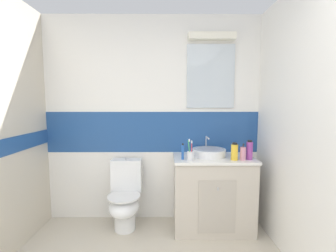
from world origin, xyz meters
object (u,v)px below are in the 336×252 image
Objects in this scene: sink_basin at (209,152)px; toothpaste_tube_upright at (183,152)px; toilet at (125,197)px; toothbrush_cup at (190,155)px; shampoo_bottle_tall at (249,150)px; mouthwash_bottle at (234,152)px; soap_dispenser at (243,154)px.

sink_basin reaches higher than toothpaste_tube_upright.
toothbrush_cup reaches higher than toilet.
shampoo_bottle_tall is at bearing -0.40° from toothpaste_tube_upright.
mouthwash_bottle reaches higher than toilet.
toilet is at bearing -178.11° from sink_basin.
mouthwash_bottle is (0.55, -0.03, 0.01)m from toothpaste_tube_upright.
mouthwash_bottle is at bearing -172.84° from shampoo_bottle_tall.
mouthwash_bottle is 0.17m from shampoo_bottle_tall.
soap_dispenser is (0.56, 0.00, 0.02)m from toothbrush_cup.
sink_basin is at bearing 28.31° from toothpaste_tube_upright.
shampoo_bottle_tall is at bearing 2.73° from toothbrush_cup.
toilet is at bearing 172.54° from soap_dispenser.
sink_basin reaches higher than toilet.
mouthwash_bottle is at bearing -39.78° from sink_basin.
shampoo_bottle_tall reaches higher than soap_dispenser.
toothbrush_cup is 0.64m from shampoo_bottle_tall.
toothpaste_tube_upright is at bearing 156.11° from toothbrush_cup.
sink_basin is 0.31m from toothbrush_cup.
toilet is (-0.97, -0.03, -0.53)m from sink_basin.
shampoo_bottle_tall is at bearing -5.94° from toilet.
toothbrush_cup reaches higher than toothpaste_tube_upright.
mouthwash_bottle reaches higher than toothpaste_tube_upright.
toothbrush_cup is (0.74, -0.17, 0.54)m from toilet.
sink_basin is at bearing 41.09° from toothbrush_cup.
shampoo_bottle_tall reaches higher than sink_basin.
sink_basin is 1.84× the size of toothbrush_cup.
sink_basin is at bearing 156.55° from shampoo_bottle_tall.
toothbrush_cup is 0.56m from soap_dispenser.
shampoo_bottle_tall is (1.38, -0.14, 0.58)m from toilet.
shampoo_bottle_tall is (0.40, -0.18, 0.06)m from sink_basin.
toilet is at bearing 166.71° from toothbrush_cup.
soap_dispenser is 0.85× the size of shampoo_bottle_tall.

